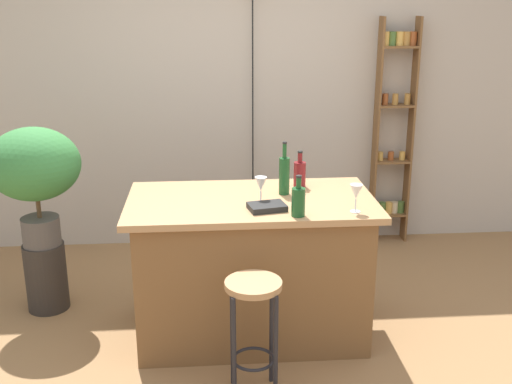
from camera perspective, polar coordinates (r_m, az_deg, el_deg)
ground at (r=3.92m, az=-0.09°, el=-14.82°), size 12.00×12.00×0.00m
back_wall at (r=5.30m, az=-1.78°, el=9.99°), size 6.40×0.10×2.80m
kitchen_counter at (r=3.97m, az=-0.43°, el=-6.87°), size 1.52×0.83×0.91m
bar_stool at (r=3.35m, az=-0.24°, el=-11.06°), size 0.30×0.30×0.68m
spice_shelf at (r=5.46m, az=12.50°, el=5.57°), size 0.32×0.15×1.94m
plant_stool at (r=4.59m, az=-18.69°, el=-7.34°), size 0.28×0.28×0.48m
potted_plant at (r=4.33m, az=-19.68°, el=2.00°), size 0.61×0.55×0.81m
bottle_olive_oil at (r=3.86m, az=2.61°, el=1.61°), size 0.07×0.07×0.33m
bottle_spirits_clear at (r=4.03m, az=4.03°, el=1.72°), size 0.08×0.08×0.24m
bottle_soda_blue at (r=3.49m, az=3.90°, el=-0.82°), size 0.08×0.08×0.24m
wine_glass_left at (r=3.68m, az=0.44°, el=0.68°), size 0.07×0.07×0.16m
wine_glass_center at (r=3.58m, az=9.17°, el=-0.04°), size 0.07×0.07×0.16m
cookbook at (r=3.60m, az=1.01°, el=-1.37°), size 0.24×0.19×0.03m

